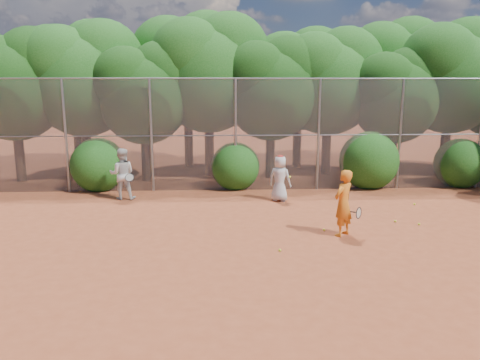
{
  "coord_description": "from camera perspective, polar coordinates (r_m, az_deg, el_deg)",
  "views": [
    {
      "loc": [
        -1.6,
        -10.7,
        3.87
      ],
      "look_at": [
        -1.0,
        2.5,
        1.1
      ],
      "focal_mm": 35.0,
      "sensor_mm": 36.0,
      "label": 1
    }
  ],
  "objects": [
    {
      "name": "ball_1",
      "position": [
        13.92,
        18.4,
        -4.79
      ],
      "size": [
        0.07,
        0.07,
        0.07
      ],
      "primitive_type": "sphere",
      "color": "#DBF12B",
      "rests_on": "ground"
    },
    {
      "name": "tree_1",
      "position": [
        19.97,
        -18.54,
        12.08
      ],
      "size": [
        4.64,
        4.03,
        6.35
      ],
      "color": "black",
      "rests_on": "ground"
    },
    {
      "name": "bush_1",
      "position": [
        17.27,
        -0.58,
        1.93
      ],
      "size": [
        1.8,
        1.8,
        1.8
      ],
      "primitive_type": "sphere",
      "color": "#174C13",
      "rests_on": "ground"
    },
    {
      "name": "tree_6",
      "position": [
        20.06,
        18.57,
        10.09
      ],
      "size": [
        3.86,
        3.36,
        5.29
      ],
      "color": "black",
      "rests_on": "ground"
    },
    {
      "name": "ball_0",
      "position": [
        12.66,
        10.22,
        -6.0
      ],
      "size": [
        0.07,
        0.07,
        0.07
      ],
      "primitive_type": "sphere",
      "color": "#DBF12B",
      "rests_on": "ground"
    },
    {
      "name": "tree_9",
      "position": [
        22.46,
        -19.47,
        12.37
      ],
      "size": [
        4.83,
        4.2,
        6.62
      ],
      "color": "black",
      "rests_on": "ground"
    },
    {
      "name": "ball_2",
      "position": [
        13.86,
        20.99,
        -5.04
      ],
      "size": [
        0.07,
        0.07,
        0.07
      ],
      "primitive_type": "sphere",
      "color": "#DBF12B",
      "rests_on": "ground"
    },
    {
      "name": "tree_12",
      "position": [
        23.43,
        18.26,
        12.83
      ],
      "size": [
        5.02,
        4.37,
        6.88
      ],
      "color": "black",
      "rests_on": "ground"
    },
    {
      "name": "player_yellow",
      "position": [
        12.18,
        12.48,
        -2.76
      ],
      "size": [
        0.83,
        0.73,
        1.72
      ],
      "rotation": [
        0.0,
        0.0,
        3.9
      ],
      "color": "orange",
      "rests_on": "ground"
    },
    {
      "name": "ball_3",
      "position": [
        11.05,
        4.88,
        -8.52
      ],
      "size": [
        0.07,
        0.07,
        0.07
      ],
      "primitive_type": "sphere",
      "color": "#DBF12B",
      "rests_on": "ground"
    },
    {
      "name": "ground",
      "position": [
        11.49,
        5.61,
        -7.9
      ],
      "size": [
        80.0,
        80.0,
        0.0
      ],
      "primitive_type": "plane",
      "color": "brown",
      "rests_on": "ground"
    },
    {
      "name": "fence_back",
      "position": [
        16.87,
        2.46,
        5.64
      ],
      "size": [
        20.05,
        0.09,
        4.03
      ],
      "color": "gray",
      "rests_on": "ground"
    },
    {
      "name": "tree_2",
      "position": [
        18.76,
        -11.55,
        10.73
      ],
      "size": [
        3.99,
        3.47,
        5.47
      ],
      "color": "black",
      "rests_on": "ground"
    },
    {
      "name": "tree_0",
      "position": [
        20.32,
        -25.81,
        10.86
      ],
      "size": [
        4.38,
        3.81,
        6.0
      ],
      "color": "black",
      "rests_on": "ground"
    },
    {
      "name": "ball_4",
      "position": [
        16.05,
        20.5,
        -2.76
      ],
      "size": [
        0.07,
        0.07,
        0.07
      ],
      "primitive_type": "sphere",
      "color": "#DBF12B",
      "rests_on": "ground"
    },
    {
      "name": "tree_10",
      "position": [
        21.8,
        -6.3,
        13.76
      ],
      "size": [
        5.15,
        4.48,
        7.06
      ],
      "color": "black",
      "rests_on": "ground"
    },
    {
      "name": "bush_2",
      "position": [
        18.12,
        15.45,
        2.61
      ],
      "size": [
        2.2,
        2.2,
        2.2
      ],
      "primitive_type": "sphere",
      "color": "#174C13",
      "rests_on": "ground"
    },
    {
      "name": "tree_4",
      "position": [
        19.06,
        3.96,
        11.47
      ],
      "size": [
        4.19,
        3.64,
        5.73
      ],
      "color": "black",
      "rests_on": "ground"
    },
    {
      "name": "tree_11",
      "position": [
        21.66,
        7.29,
        12.52
      ],
      "size": [
        4.64,
        4.03,
        6.35
      ],
      "color": "black",
      "rests_on": "ground"
    },
    {
      "name": "bush_3",
      "position": [
        19.51,
        25.26,
        2.09
      ],
      "size": [
        1.9,
        1.9,
        1.9
      ],
      "primitive_type": "sphere",
      "color": "#174C13",
      "rests_on": "ground"
    },
    {
      "name": "tree_3",
      "position": [
        19.56,
        -3.69,
        13.35
      ],
      "size": [
        4.89,
        4.26,
        6.7
      ],
      "color": "black",
      "rests_on": "ground"
    },
    {
      "name": "tree_7",
      "position": [
        21.63,
        24.48,
        11.89
      ],
      "size": [
        4.77,
        4.14,
        6.53
      ],
      "color": "black",
      "rests_on": "ground"
    },
    {
      "name": "player_white",
      "position": [
        16.13,
        -14.18,
        0.72
      ],
      "size": [
        0.89,
        0.75,
        1.72
      ],
      "rotation": [
        0.0,
        0.0,
        3.2
      ],
      "color": "silver",
      "rests_on": "ground"
    },
    {
      "name": "player_teen",
      "position": [
        15.47,
        4.89,
        0.22
      ],
      "size": [
        0.88,
        0.77,
        1.54
      ],
      "rotation": [
        0.0,
        0.0,
        2.66
      ],
      "color": "silver",
      "rests_on": "ground"
    },
    {
      "name": "tree_5",
      "position": [
        20.29,
        10.91,
        12.13
      ],
      "size": [
        4.51,
        3.92,
        6.17
      ],
      "color": "black",
      "rests_on": "ground"
    },
    {
      "name": "bush_0",
      "position": [
        17.8,
        -16.89,
        2.04
      ],
      "size": [
        2.0,
        2.0,
        2.0
      ],
      "primitive_type": "sphere",
      "color": "#174C13",
      "rests_on": "ground"
    }
  ]
}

